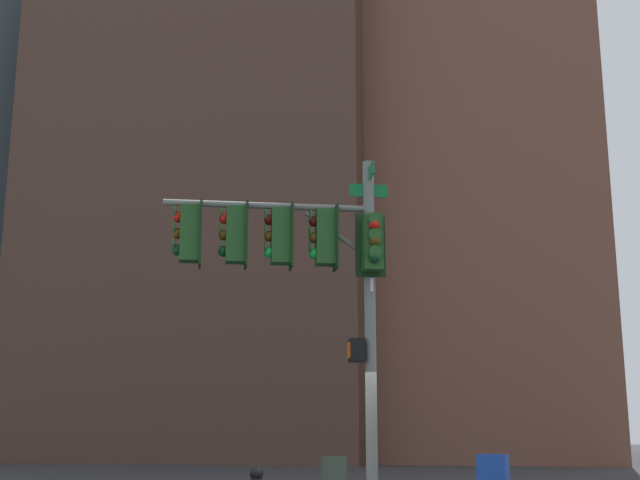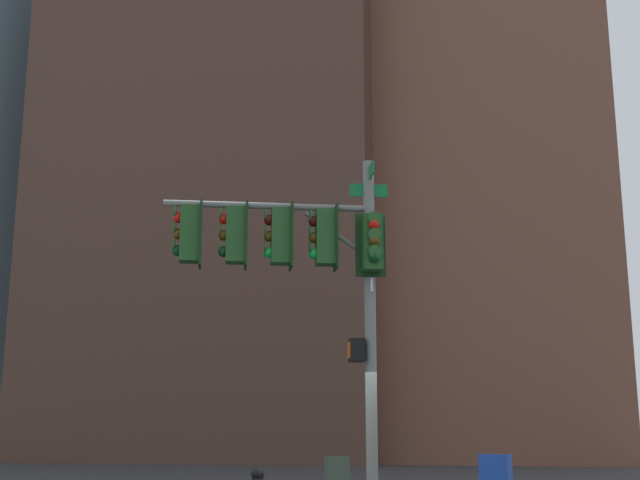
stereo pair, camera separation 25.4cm
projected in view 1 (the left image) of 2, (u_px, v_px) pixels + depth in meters
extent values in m
cylinder|color=slate|center=(370.00, 333.00, 15.25)|extent=(0.20, 0.20, 6.36)
cylinder|color=slate|center=(268.00, 206.00, 15.51)|extent=(1.47, 3.50, 0.12)
cylinder|color=slate|center=(333.00, 232.00, 15.56)|extent=(0.46, 1.00, 0.75)
cube|color=#0F6B33|center=(368.00, 175.00, 15.89)|extent=(1.00, 0.42, 0.24)
cube|color=#0F6B33|center=(368.00, 191.00, 15.82)|extent=(0.28, 0.66, 0.24)
cube|color=white|center=(370.00, 287.00, 15.43)|extent=(0.43, 0.19, 0.24)
cube|color=#1E4C1E|center=(325.00, 238.00, 15.52)|extent=(0.44, 0.44, 1.00)
cube|color=black|center=(336.00, 238.00, 15.54)|extent=(0.52, 0.24, 1.16)
sphere|color=#470A07|center=(314.00, 221.00, 15.56)|extent=(0.20, 0.20, 0.20)
cylinder|color=#1E4C1E|center=(310.00, 216.00, 15.57)|extent=(0.23, 0.12, 0.23)
sphere|color=#4C330A|center=(314.00, 237.00, 15.49)|extent=(0.20, 0.20, 0.20)
cylinder|color=#1E4C1E|center=(310.00, 232.00, 15.50)|extent=(0.23, 0.12, 0.23)
sphere|color=green|center=(314.00, 254.00, 15.43)|extent=(0.20, 0.20, 0.20)
cylinder|color=#1E4C1E|center=(310.00, 249.00, 15.44)|extent=(0.23, 0.12, 0.23)
cube|color=#1E4C1E|center=(281.00, 236.00, 15.42)|extent=(0.44, 0.44, 1.00)
cube|color=black|center=(291.00, 237.00, 15.44)|extent=(0.52, 0.24, 1.16)
sphere|color=#470A07|center=(269.00, 220.00, 15.46)|extent=(0.20, 0.20, 0.20)
cylinder|color=#1E4C1E|center=(266.00, 215.00, 15.47)|extent=(0.23, 0.12, 0.23)
sphere|color=#4C330A|center=(269.00, 236.00, 15.39)|extent=(0.20, 0.20, 0.20)
cylinder|color=#1E4C1E|center=(266.00, 231.00, 15.40)|extent=(0.23, 0.12, 0.23)
sphere|color=green|center=(269.00, 253.00, 15.32)|extent=(0.20, 0.20, 0.20)
cylinder|color=#1E4C1E|center=(265.00, 247.00, 15.34)|extent=(0.23, 0.12, 0.23)
cube|color=#1E4C1E|center=(235.00, 235.00, 15.31)|extent=(0.44, 0.44, 1.00)
cube|color=black|center=(246.00, 235.00, 15.34)|extent=(0.52, 0.24, 1.16)
sphere|color=red|center=(224.00, 218.00, 15.35)|extent=(0.20, 0.20, 0.20)
cylinder|color=#1E4C1E|center=(221.00, 213.00, 15.36)|extent=(0.23, 0.12, 0.23)
sphere|color=#4C330A|center=(224.00, 235.00, 15.29)|extent=(0.20, 0.20, 0.20)
cylinder|color=#1E4C1E|center=(220.00, 230.00, 15.30)|extent=(0.23, 0.12, 0.23)
sphere|color=#0A3819|center=(224.00, 251.00, 15.22)|extent=(0.20, 0.20, 0.20)
cylinder|color=#1E4C1E|center=(220.00, 246.00, 15.23)|extent=(0.23, 0.12, 0.23)
cube|color=#1E4C1E|center=(190.00, 234.00, 15.21)|extent=(0.44, 0.44, 1.00)
cube|color=black|center=(201.00, 234.00, 15.23)|extent=(0.52, 0.24, 1.16)
sphere|color=red|center=(179.00, 217.00, 15.25)|extent=(0.20, 0.20, 0.20)
cylinder|color=#1E4C1E|center=(175.00, 212.00, 15.26)|extent=(0.23, 0.12, 0.23)
sphere|color=#4C330A|center=(178.00, 233.00, 15.18)|extent=(0.20, 0.20, 0.20)
cylinder|color=#1E4C1E|center=(174.00, 228.00, 15.19)|extent=(0.23, 0.12, 0.23)
sphere|color=#0A3819|center=(177.00, 250.00, 15.12)|extent=(0.20, 0.20, 0.20)
cylinder|color=#1E4C1E|center=(174.00, 245.00, 15.13)|extent=(0.23, 0.12, 0.23)
cube|color=#1E4C1E|center=(372.00, 243.00, 15.30)|extent=(0.44, 0.44, 1.00)
cube|color=black|center=(370.00, 245.00, 15.49)|extent=(0.24, 0.52, 1.16)
sphere|color=red|center=(374.00, 224.00, 15.17)|extent=(0.20, 0.20, 0.20)
cylinder|color=#1E4C1E|center=(375.00, 218.00, 15.13)|extent=(0.12, 0.23, 0.23)
sphere|color=#4C330A|center=(375.00, 241.00, 15.10)|extent=(0.20, 0.20, 0.20)
cylinder|color=#1E4C1E|center=(375.00, 235.00, 15.06)|extent=(0.12, 0.23, 0.23)
sphere|color=#0A3819|center=(375.00, 257.00, 15.04)|extent=(0.20, 0.20, 0.20)
cylinder|color=#1E4C1E|center=(375.00, 251.00, 14.99)|extent=(0.12, 0.23, 0.23)
cube|color=black|center=(356.00, 350.00, 15.15)|extent=(0.43, 0.37, 0.40)
cube|color=#EA5914|center=(349.00, 350.00, 15.13)|extent=(0.24, 0.11, 0.28)
sphere|color=black|center=(256.00, 473.00, 15.70)|extent=(0.26, 0.26, 0.26)
cylinder|color=#384738|center=(334.00, 480.00, 18.50)|extent=(0.56, 0.56, 0.95)
cube|color=brown|center=(429.00, 35.00, 58.24)|extent=(27.57, 19.22, 55.52)
cube|color=#4C3328|center=(243.00, 185.00, 53.73)|extent=(21.45, 18.79, 33.10)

